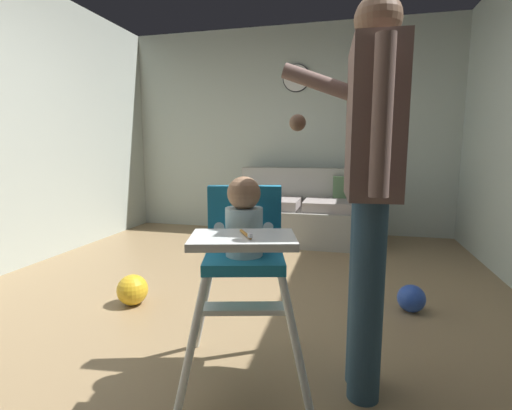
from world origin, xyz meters
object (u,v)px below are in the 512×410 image
object	(u,v)px
adult_standing	(369,180)
couch	(303,213)
toy_ball	(411,298)
toy_ball_second	(132,290)
wall_clock	(296,78)
high_chair	(244,241)

from	to	relation	value
adult_standing	couch	bearing A→B (deg)	-81.55
toy_ball	toy_ball_second	size ratio (longest dim) A/B	0.85
toy_ball_second	wall_clock	xyz separation A→B (m)	(0.77, 2.68, 1.88)
toy_ball	couch	bearing A→B (deg)	117.39
high_chair	toy_ball_second	xyz separation A→B (m)	(-1.00, 0.63, -0.57)
couch	wall_clock	distance (m)	1.73
adult_standing	wall_clock	bearing A→B (deg)	-80.28
high_chair	adult_standing	distance (m)	0.62
high_chair	adult_standing	bearing A→B (deg)	79.17
toy_ball	wall_clock	world-z (taller)	wall_clock
wall_clock	toy_ball	bearing A→B (deg)	-63.96
couch	toy_ball_second	bearing A→B (deg)	-23.20
couch	adult_standing	bearing A→B (deg)	12.14
high_chair	wall_clock	world-z (taller)	wall_clock
couch	high_chair	distance (m)	2.86
couch	high_chair	size ratio (longest dim) A/B	1.67
toy_ball_second	wall_clock	distance (m)	3.36
couch	wall_clock	size ratio (longest dim) A/B	4.69
high_chair	toy_ball	size ratio (longest dim) A/B	5.29
couch	toy_ball_second	size ratio (longest dim) A/B	7.55
couch	toy_ball	distance (m)	2.10
high_chair	wall_clock	bearing A→B (deg)	169.32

